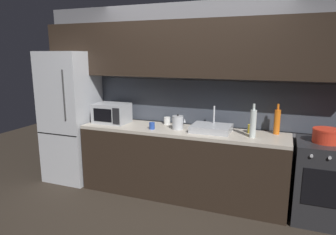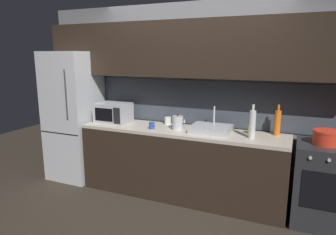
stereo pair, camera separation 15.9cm
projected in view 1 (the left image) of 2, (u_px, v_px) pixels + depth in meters
The scene contains 14 objects.
ground_plane at pixel (153, 231), 3.20m from camera, with size 10.00×10.00×0.00m, color #2D261E.
back_wall at pixel (189, 76), 3.98m from camera, with size 4.38×0.44×2.50m.
counter_run at pixel (181, 163), 3.93m from camera, with size 2.64×0.60×0.90m.
refrigerator at pixel (71, 117), 4.43m from camera, with size 0.68×0.69×1.88m.
oven_range at pixel (322, 182), 3.34m from camera, with size 0.60×0.62×0.90m.
microwave at pixel (112, 113), 4.18m from camera, with size 0.46×0.35×0.27m.
sink_basin at pixel (211, 128), 3.72m from camera, with size 0.48×0.38×0.30m.
kettle at pixel (178, 123), 3.82m from camera, with size 0.18×0.14×0.20m.
wine_bottle_orange at pixel (277, 121), 3.58m from camera, with size 0.07×0.07×0.36m.
wine_bottle_clear at pixel (253, 123), 3.43m from camera, with size 0.07×0.07×0.39m.
mug_blue at pixel (152, 126), 3.84m from camera, with size 0.07×0.07×0.09m, color #234299.
mug_white at pixel (167, 121), 4.10m from camera, with size 0.09×0.09×0.10m, color silver.
mug_yellow at pixel (251, 129), 3.65m from camera, with size 0.08×0.08×0.10m, color gold.
cooking_pot at pixel (326, 136), 3.24m from camera, with size 0.29×0.29×0.15m.
Camera 1 is at (1.18, -2.64, 1.83)m, focal length 32.23 mm.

